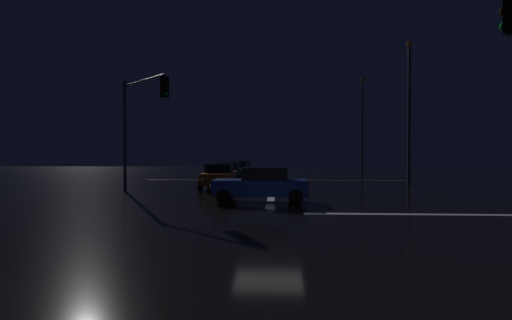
{
  "coord_description": "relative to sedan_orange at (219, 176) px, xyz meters",
  "views": [
    {
      "loc": [
        0.38,
        -15.03,
        2.13
      ],
      "look_at": [
        -1.11,
        11.83,
        1.8
      ],
      "focal_mm": 28.92,
      "sensor_mm": 36.0,
      "label": 1
    }
  ],
  "objects": [
    {
      "name": "sedan_red",
      "position": [
        0.17,
        10.65,
        0.0
      ],
      "size": [
        2.02,
        4.33,
        1.57
      ],
      "color": "maroon",
      "rests_on": "ground"
    },
    {
      "name": "ground",
      "position": [
        3.39,
        -10.84,
        -0.85
      ],
      "size": [
        120.0,
        120.0,
        0.1
      ],
      "primitive_type": "cube",
      "color": "black"
    },
    {
      "name": "streetlamp_right_near",
      "position": [
        12.71,
        2.99,
        4.88
      ],
      "size": [
        0.44,
        0.44,
        9.96
      ],
      "color": "#424247",
      "rests_on": "ground"
    },
    {
      "name": "sedan_green",
      "position": [
        -0.11,
        5.38,
        0.0
      ],
      "size": [
        2.02,
        4.33,
        1.57
      ],
      "color": "#14512D",
      "rests_on": "ground"
    },
    {
      "name": "centre_line_ns",
      "position": [
        3.39,
        8.99,
        -0.8
      ],
      "size": [
        22.0,
        0.15,
        0.01
      ],
      "color": "yellow",
      "rests_on": "ground"
    },
    {
      "name": "sedan_orange",
      "position": [
        0.0,
        0.0,
        0.0
      ],
      "size": [
        2.02,
        4.33,
        1.57
      ],
      "color": "#C66014",
      "rests_on": "ground"
    },
    {
      "name": "traffic_signal_nw",
      "position": [
        -3.85,
        -3.6,
        3.68
      ],
      "size": [
        3.6,
        3.6,
        6.45
      ],
      "color": "#4C4C51",
      "rests_on": "ground"
    },
    {
      "name": "stop_line_north",
      "position": [
        3.39,
        -2.61,
        -0.8
      ],
      "size": [
        0.35,
        14.09,
        0.01
      ],
      "color": "white",
      "rests_on": "ground"
    },
    {
      "name": "sedan_black",
      "position": [
        -0.03,
        16.2,
        0.0
      ],
      "size": [
        2.02,
        4.33,
        1.57
      ],
      "color": "black",
      "rests_on": "ground"
    },
    {
      "name": "streetlamp_right_far",
      "position": [
        12.71,
        18.99,
        5.1
      ],
      "size": [
        0.44,
        0.44,
        10.39
      ],
      "color": "#424247",
      "rests_on": "ground"
    },
    {
      "name": "sedan_blue_crossing",
      "position": [
        2.98,
        -7.32,
        0.0
      ],
      "size": [
        4.33,
        2.02,
        1.57
      ],
      "color": "navy",
      "rests_on": "ground"
    },
    {
      "name": "crosswalk_bar_east",
      "position": [
        11.71,
        -10.84,
        -0.8
      ],
      "size": [
        14.09,
        0.4,
        0.01
      ],
      "color": "white",
      "rests_on": "ground"
    }
  ]
}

